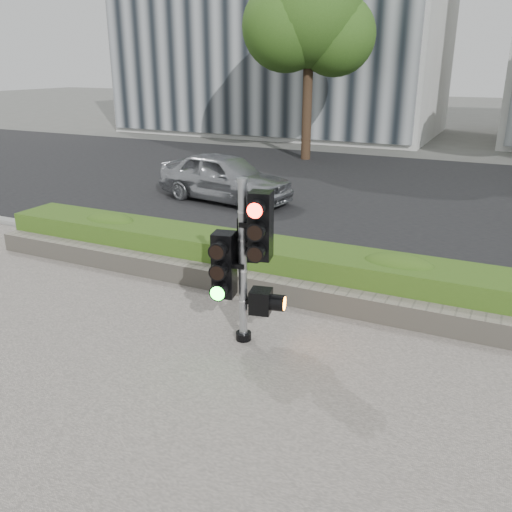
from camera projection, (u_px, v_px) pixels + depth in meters
name	position (u px, v px, depth m)	size (l,w,h in m)	color
ground	(232.00, 361.00, 6.83)	(120.00, 120.00, 0.00)	#51514C
sidewalk	(96.00, 493.00, 4.70)	(16.00, 11.00, 0.03)	#9E9389
road	(398.00, 195.00, 15.31)	(60.00, 13.00, 0.02)	black
curb	(316.00, 273.00, 9.48)	(60.00, 0.25, 0.12)	gray
stone_wall	(289.00, 292.00, 8.37)	(12.00, 0.32, 0.34)	gray
hedge	(305.00, 268.00, 8.87)	(12.00, 1.00, 0.68)	olive
tree_left	(310.00, 18.00, 19.32)	(4.61, 4.03, 7.34)	black
traffic_signal	(246.00, 254.00, 6.90)	(0.79, 0.64, 2.20)	black
car_silver	(225.00, 177.00, 14.43)	(1.52, 3.78, 1.29)	#9FA1A5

